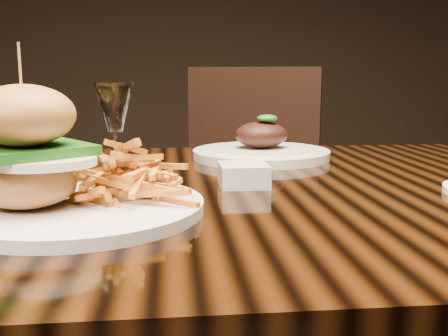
{
  "coord_description": "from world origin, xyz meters",
  "views": [
    {
      "loc": [
        -0.06,
        -0.81,
        0.92
      ],
      "look_at": [
        0.01,
        -0.17,
        0.81
      ],
      "focal_mm": 42.0,
      "sensor_mm": 36.0,
      "label": 1
    }
  ],
  "objects": [
    {
      "name": "dining_table",
      "position": [
        0.0,
        0.0,
        0.67
      ],
      "size": [
        1.6,
        0.9,
        0.75
      ],
      "color": "black",
      "rests_on": "ground"
    },
    {
      "name": "far_dish",
      "position": [
        0.13,
        0.27,
        0.77
      ],
      "size": [
        0.29,
        0.29,
        0.09
      ],
      "rotation": [
        0.0,
        0.0,
        -0.17
      ],
      "color": "silver",
      "rests_on": "dining_table"
    },
    {
      "name": "chair_far",
      "position": [
        0.19,
        0.89,
        0.54
      ],
      "size": [
        0.59,
        0.59,
        0.95
      ],
      "rotation": [
        0.0,
        0.0,
        -0.35
      ],
      "color": "black",
      "rests_on": "ground"
    },
    {
      "name": "burger_plate",
      "position": [
        -0.18,
        -0.15,
        0.81
      ],
      "size": [
        0.32,
        0.32,
        0.21
      ],
      "rotation": [
        0.0,
        0.0,
        0.4
      ],
      "color": "silver",
      "rests_on": "dining_table"
    },
    {
      "name": "wine_glass",
      "position": [
        -0.14,
        0.0,
        0.87
      ],
      "size": [
        0.06,
        0.06,
        0.16
      ],
      "color": "white",
      "rests_on": "dining_table"
    },
    {
      "name": "ramekin",
      "position": [
        0.06,
        -0.0,
        0.77
      ],
      "size": [
        0.09,
        0.09,
        0.04
      ],
      "primitive_type": "cube",
      "rotation": [
        0.0,
        0.0,
        -0.23
      ],
      "color": "silver",
      "rests_on": "dining_table"
    }
  ]
}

